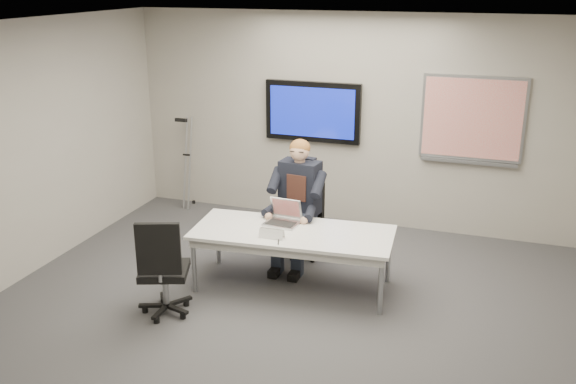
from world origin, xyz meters
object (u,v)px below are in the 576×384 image
(seated_person, at_px, (295,217))
(office_chair_near, at_px, (164,285))
(office_chair_far, at_px, (303,234))
(laptop, at_px, (283,217))
(conference_table, at_px, (293,237))

(seated_person, bearing_deg, office_chair_near, -111.60)
(office_chair_near, xyz_separation_m, seated_person, (0.85, 1.53, 0.27))
(office_chair_far, bearing_deg, laptop, -68.95)
(office_chair_near, relative_size, laptop, 2.74)
(conference_table, height_order, office_chair_near, office_chair_near)
(office_chair_far, distance_m, laptop, 0.73)
(conference_table, bearing_deg, office_chair_near, -140.10)
(office_chair_near, relative_size, seated_person, 0.71)
(office_chair_far, bearing_deg, conference_table, -55.69)
(office_chair_near, bearing_deg, office_chair_far, -135.99)
(office_chair_far, relative_size, seated_person, 0.63)
(seated_person, bearing_deg, conference_table, -66.51)
(conference_table, relative_size, seated_person, 1.49)
(office_chair_far, xyz_separation_m, seated_person, (-0.02, -0.25, 0.30))
(office_chair_near, xyz_separation_m, laptop, (0.83, 1.19, 0.39))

